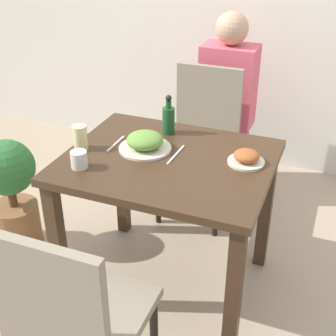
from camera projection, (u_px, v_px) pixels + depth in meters
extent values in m
plane|color=tan|center=(168.00, 281.00, 2.44)|extent=(16.00, 16.00, 0.00)
cube|color=#3D2819|center=(168.00, 162.00, 2.09)|extent=(0.92, 0.75, 0.04)
cube|color=#3D2819|center=(58.00, 248.00, 2.13)|extent=(0.06, 0.06, 0.69)
cube|color=#3D2819|center=(233.00, 296.00, 1.87)|extent=(0.06, 0.06, 0.69)
cube|color=#3D2819|center=(122.00, 180.00, 2.66)|extent=(0.06, 0.06, 0.69)
cube|color=#3D2819|center=(265.00, 210.00, 2.40)|extent=(0.06, 0.06, 0.69)
cube|color=gray|center=(87.00, 314.00, 1.67)|extent=(0.42, 0.42, 0.04)
cube|color=gray|center=(48.00, 303.00, 1.39)|extent=(0.40, 0.04, 0.44)
cylinder|color=black|center=(154.00, 336.00, 1.87)|extent=(0.03, 0.03, 0.42)
cylinder|color=black|center=(76.00, 311.00, 1.98)|extent=(0.03, 0.03, 0.42)
cube|color=gray|center=(197.00, 151.00, 2.77)|extent=(0.42, 0.42, 0.04)
cube|color=gray|center=(209.00, 102.00, 2.80)|extent=(0.40, 0.04, 0.44)
cylinder|color=black|center=(158.00, 193.00, 2.79)|extent=(0.03, 0.03, 0.42)
cylinder|color=black|center=(216.00, 205.00, 2.68)|extent=(0.03, 0.03, 0.42)
cylinder|color=black|center=(179.00, 165.00, 3.08)|extent=(0.03, 0.03, 0.42)
cylinder|color=black|center=(232.00, 176.00, 2.97)|extent=(0.03, 0.03, 0.42)
cylinder|color=beige|center=(145.00, 148.00, 2.15)|extent=(0.24, 0.24, 0.01)
ellipsoid|color=olive|center=(145.00, 140.00, 2.13)|extent=(0.17, 0.17, 0.07)
cylinder|color=beige|center=(246.00, 162.00, 2.04)|extent=(0.16, 0.16, 0.01)
ellipsoid|color=#A35128|center=(247.00, 156.00, 2.02)|extent=(0.11, 0.11, 0.05)
cylinder|color=silver|center=(79.00, 160.00, 1.99)|extent=(0.07, 0.07, 0.08)
cylinder|color=beige|center=(80.00, 137.00, 2.13)|extent=(0.07, 0.07, 0.11)
cylinder|color=#194C23|center=(169.00, 121.00, 2.27)|extent=(0.06, 0.06, 0.13)
cylinder|color=#194C23|center=(169.00, 105.00, 2.23)|extent=(0.03, 0.03, 0.04)
sphere|color=black|center=(169.00, 98.00, 2.22)|extent=(0.03, 0.03, 0.03)
cube|color=silver|center=(116.00, 144.00, 2.20)|extent=(0.01, 0.17, 0.00)
cube|color=silver|center=(176.00, 155.00, 2.10)|extent=(0.02, 0.19, 0.00)
cylinder|color=brown|center=(18.00, 225.00, 2.64)|extent=(0.26, 0.26, 0.27)
cylinder|color=brown|center=(13.00, 199.00, 2.56)|extent=(0.05, 0.05, 0.09)
sphere|color=#2D6B33|center=(7.00, 167.00, 2.46)|extent=(0.30, 0.30, 0.30)
cube|color=#2D3347|center=(224.00, 154.00, 3.19)|extent=(0.28, 0.20, 0.45)
cube|color=#DB566B|center=(228.00, 86.00, 2.95)|extent=(0.34, 0.22, 0.52)
sphere|color=tan|center=(232.00, 28.00, 2.78)|extent=(0.20, 0.20, 0.20)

